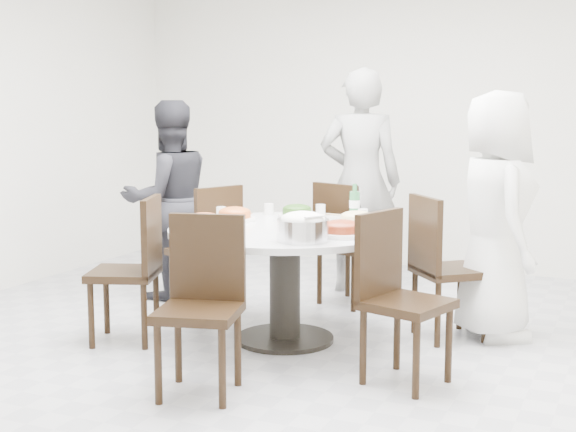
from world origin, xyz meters
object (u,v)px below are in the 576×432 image
at_px(dining_table, 285,285).
at_px(diner_right, 495,216).
at_px(chair_s, 198,308).
at_px(chair_se, 407,300).
at_px(chair_nw, 204,248).
at_px(rice_bowl, 303,230).
at_px(chair_n, 351,243).
at_px(soup_bowl, 216,229).
at_px(chair_ne, 450,267).
at_px(chair_sw, 124,270).
at_px(diner_left, 169,200).
at_px(diner_middle, 360,181).
at_px(beverage_bottle, 355,202).

relative_size(dining_table, diner_right, 0.92).
relative_size(chair_s, chair_se, 1.00).
bearing_deg(chair_nw, rice_bowl, 75.88).
distance_m(chair_n, chair_s, 2.18).
bearing_deg(chair_nw, diner_right, 118.08).
height_order(chair_se, soup_bowl, chair_se).
bearing_deg(chair_n, chair_s, 108.08).
relative_size(chair_ne, chair_sw, 1.00).
distance_m(chair_nw, diner_left, 0.63).
bearing_deg(chair_n, rice_bowl, 119.08).
bearing_deg(soup_bowl, diner_middle, 82.90).
bearing_deg(diner_middle, chair_sw, 50.58).
xyz_separation_m(chair_s, diner_left, (-1.33, 1.81, 0.31)).
bearing_deg(chair_nw, dining_table, 84.94).
bearing_deg(diner_right, rice_bowl, 110.41).
bearing_deg(chair_nw, diner_middle, 164.65).
relative_size(chair_n, chair_nw, 1.00).
xyz_separation_m(chair_n, chair_s, (-0.07, -2.18, 0.00)).
distance_m(dining_table, chair_sw, 1.05).
bearing_deg(dining_table, chair_se, -25.98).
bearing_deg(diner_middle, beverage_bottle, 92.65).
distance_m(chair_s, beverage_bottle, 1.69).
distance_m(diner_left, soup_bowl, 1.58).
distance_m(chair_s, chair_se, 1.14).
bearing_deg(chair_n, chair_se, 139.51).
xyz_separation_m(chair_s, chair_se, (0.96, 0.62, 0.00)).
distance_m(dining_table, chair_ne, 1.09).
distance_m(chair_ne, chair_se, 0.97).
bearing_deg(chair_se, rice_bowl, 102.82).
bearing_deg(diner_left, rice_bowl, 92.92).
xyz_separation_m(chair_sw, chair_se, (1.90, -0.03, 0.00)).
relative_size(chair_n, chair_s, 1.00).
bearing_deg(chair_ne, chair_s, 107.81).
relative_size(chair_se, diner_right, 0.58).
bearing_deg(beverage_bottle, rice_bowl, -88.89).
height_order(chair_ne, chair_sw, same).
height_order(chair_s, diner_middle, diner_middle).
bearing_deg(beverage_bottle, chair_nw, -175.81).
bearing_deg(dining_table, diner_right, 28.35).
distance_m(chair_sw, chair_s, 1.14).
xyz_separation_m(dining_table, chair_n, (0.06, 1.10, 0.10)).
relative_size(chair_s, diner_middle, 0.52).
bearing_deg(chair_nw, chair_s, 51.64).
bearing_deg(chair_sw, diner_right, 96.17).
bearing_deg(diner_left, dining_table, 99.28).
height_order(dining_table, diner_left, diner_left).
relative_size(chair_n, beverage_bottle, 3.84).
distance_m(chair_sw, beverage_bottle, 1.62).
xyz_separation_m(chair_n, rice_bowl, (0.24, -1.52, 0.34)).
distance_m(dining_table, diner_left, 1.58).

